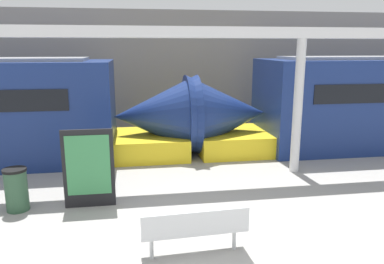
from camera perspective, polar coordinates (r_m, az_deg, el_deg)
ground_plane at (r=6.69m, az=2.43°, el=-18.89°), size 60.00×60.00×0.00m
station_wall at (r=15.93m, az=-4.88°, el=9.13°), size 56.00×0.20×5.00m
bench_near at (r=6.52m, az=0.43°, el=-14.39°), size 1.85×0.53×0.87m
trash_bin at (r=9.10m, az=-25.19°, el=-7.92°), size 0.50×0.50×0.96m
poster_board at (r=8.60m, az=-15.48°, el=-5.36°), size 1.11×0.07×1.78m
support_column_near at (r=10.87m, az=15.82°, el=3.64°), size 0.26×0.26×3.74m
canopy_beam at (r=10.75m, az=16.49°, el=14.26°), size 28.00×0.60×0.28m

